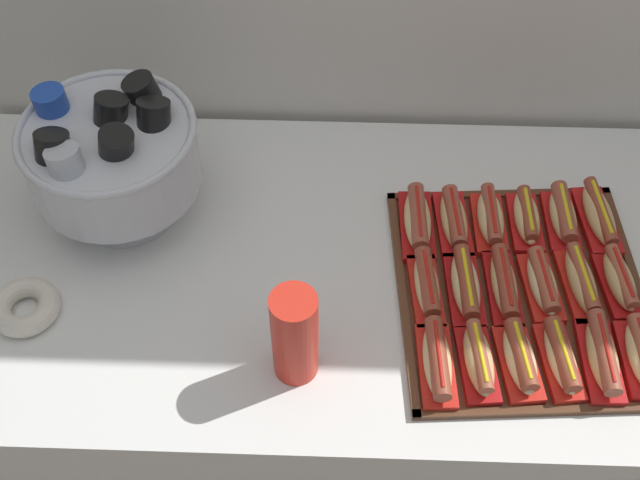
{
  "coord_description": "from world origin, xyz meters",
  "views": [
    {
      "loc": [
        -0.02,
        -1.0,
        2.09
      ],
      "look_at": [
        -0.05,
        0.04,
        0.77
      ],
      "focal_mm": 46.56,
      "sensor_mm": 36.0,
      "label": 1
    }
  ],
  "objects_px": {
    "hot_dog_14": "(490,219)",
    "cup_stack": "(295,336)",
    "hot_dog_9": "(542,284)",
    "hot_dog_12": "(417,221)",
    "hot_dog_4": "(602,356)",
    "hot_dog_6": "(427,286)",
    "hot_dog_10": "(581,282)",
    "hot_dog_13": "(454,221)",
    "hot_dog_16": "(563,216)",
    "hot_dog_8": "(504,285)",
    "hot_dog_17": "(599,216)",
    "hot_dog_1": "(478,360)",
    "serving_tray": "(520,293)",
    "donut": "(25,307)",
    "hot_dog_11": "(619,281)",
    "hot_dog_7": "(465,286)",
    "hot_dog_2": "(520,359)",
    "buffet_table": "(342,353)",
    "hot_dog_0": "(437,362)",
    "hot_dog_15": "(526,218)",
    "punch_bowl": "(111,153)",
    "hot_dog_3": "(561,358)"
  },
  "relations": [
    {
      "from": "hot_dog_10",
      "to": "hot_dog_14",
      "type": "bearing_deg",
      "value": 136.19
    },
    {
      "from": "serving_tray",
      "to": "donut",
      "type": "height_order",
      "value": "donut"
    },
    {
      "from": "hot_dog_10",
      "to": "hot_dog_9",
      "type": "bearing_deg",
      "value": -176.08
    },
    {
      "from": "hot_dog_1",
      "to": "hot_dog_6",
      "type": "xyz_separation_m",
      "value": [
        -0.09,
        0.16,
        0.0
      ]
    },
    {
      "from": "punch_bowl",
      "to": "donut",
      "type": "height_order",
      "value": "punch_bowl"
    },
    {
      "from": "serving_tray",
      "to": "hot_dog_4",
      "type": "relative_size",
      "value": 3.15
    },
    {
      "from": "hot_dog_2",
      "to": "hot_dog_12",
      "type": "xyz_separation_m",
      "value": [
        -0.17,
        0.32,
        -0.0
      ]
    },
    {
      "from": "hot_dog_10",
      "to": "donut",
      "type": "distance_m",
      "value": 1.07
    },
    {
      "from": "hot_dog_14",
      "to": "donut",
      "type": "xyz_separation_m",
      "value": [
        -0.91,
        -0.24,
        -0.02
      ]
    },
    {
      "from": "hot_dog_3",
      "to": "hot_dog_10",
      "type": "relative_size",
      "value": 0.93
    },
    {
      "from": "hot_dog_12",
      "to": "hot_dog_15",
      "type": "distance_m",
      "value": 0.23
    },
    {
      "from": "hot_dog_13",
      "to": "cup_stack",
      "type": "height_order",
      "value": "cup_stack"
    },
    {
      "from": "hot_dog_10",
      "to": "hot_dog_4",
      "type": "bearing_deg",
      "value": -86.08
    },
    {
      "from": "hot_dog_9",
      "to": "hot_dog_12",
      "type": "distance_m",
      "value": 0.28
    },
    {
      "from": "buffet_table",
      "to": "hot_dog_12",
      "type": "relative_size",
      "value": 9.08
    },
    {
      "from": "hot_dog_15",
      "to": "hot_dog_0",
      "type": "bearing_deg",
      "value": -120.37
    },
    {
      "from": "serving_tray",
      "to": "hot_dog_15",
      "type": "height_order",
      "value": "hot_dog_15"
    },
    {
      "from": "hot_dog_9",
      "to": "hot_dog_13",
      "type": "distance_m",
      "value": 0.22
    },
    {
      "from": "hot_dog_1",
      "to": "hot_dog_7",
      "type": "bearing_deg",
      "value": 93.92
    },
    {
      "from": "hot_dog_9",
      "to": "hot_dog_11",
      "type": "height_order",
      "value": "hot_dog_11"
    },
    {
      "from": "hot_dog_15",
      "to": "cup_stack",
      "type": "distance_m",
      "value": 0.58
    },
    {
      "from": "hot_dog_0",
      "to": "donut",
      "type": "bearing_deg",
      "value": 172.54
    },
    {
      "from": "hot_dog_11",
      "to": "hot_dog_7",
      "type": "bearing_deg",
      "value": -176.08
    },
    {
      "from": "hot_dog_8",
      "to": "hot_dog_12",
      "type": "distance_m",
      "value": 0.22
    },
    {
      "from": "hot_dog_1",
      "to": "hot_dog_16",
      "type": "height_order",
      "value": "hot_dog_16"
    },
    {
      "from": "cup_stack",
      "to": "hot_dog_4",
      "type": "bearing_deg",
      "value": 2.02
    },
    {
      "from": "cup_stack",
      "to": "hot_dog_17",
      "type": "bearing_deg",
      "value": 30.24
    },
    {
      "from": "hot_dog_15",
      "to": "punch_bowl",
      "type": "height_order",
      "value": "punch_bowl"
    },
    {
      "from": "hot_dog_14",
      "to": "cup_stack",
      "type": "xyz_separation_m",
      "value": [
        -0.38,
        -0.34,
        0.07
      ]
    },
    {
      "from": "hot_dog_7",
      "to": "serving_tray",
      "type": "bearing_deg",
      "value": 3.92
    },
    {
      "from": "serving_tray",
      "to": "donut",
      "type": "distance_m",
      "value": 0.96
    },
    {
      "from": "hot_dog_8",
      "to": "hot_dog_17",
      "type": "height_order",
      "value": "hot_dog_17"
    },
    {
      "from": "hot_dog_7",
      "to": "cup_stack",
      "type": "distance_m",
      "value": 0.37
    },
    {
      "from": "hot_dog_13",
      "to": "hot_dog_9",
      "type": "bearing_deg",
      "value": -43.81
    },
    {
      "from": "hot_dog_1",
      "to": "hot_dog_15",
      "type": "xyz_separation_m",
      "value": [
        0.13,
        0.34,
        -0.0
      ]
    },
    {
      "from": "buffet_table",
      "to": "hot_dog_2",
      "type": "relative_size",
      "value": 9.85
    },
    {
      "from": "hot_dog_15",
      "to": "donut",
      "type": "distance_m",
      "value": 1.01
    },
    {
      "from": "hot_dog_10",
      "to": "hot_dog_16",
      "type": "distance_m",
      "value": 0.17
    },
    {
      "from": "buffet_table",
      "to": "hot_dog_1",
      "type": "distance_m",
      "value": 0.51
    },
    {
      "from": "hot_dog_1",
      "to": "hot_dog_17",
      "type": "height_order",
      "value": "same"
    },
    {
      "from": "hot_dog_16",
      "to": "hot_dog_8",
      "type": "bearing_deg",
      "value": -128.35
    },
    {
      "from": "hot_dog_2",
      "to": "hot_dog_7",
      "type": "bearing_deg",
      "value": 118.36
    },
    {
      "from": "hot_dog_17",
      "to": "buffet_table",
      "type": "bearing_deg",
      "value": -167.54
    },
    {
      "from": "hot_dog_4",
      "to": "hot_dog_6",
      "type": "height_order",
      "value": "hot_dog_6"
    },
    {
      "from": "hot_dog_11",
      "to": "hot_dog_17",
      "type": "relative_size",
      "value": 0.87
    },
    {
      "from": "hot_dog_10",
      "to": "hot_dog_13",
      "type": "height_order",
      "value": "hot_dog_10"
    },
    {
      "from": "hot_dog_3",
      "to": "hot_dog_4",
      "type": "xyz_separation_m",
      "value": [
        0.07,
        0.01,
        0.0
      ]
    },
    {
      "from": "hot_dog_10",
      "to": "hot_dog_16",
      "type": "relative_size",
      "value": 1.14
    },
    {
      "from": "hot_dog_2",
      "to": "hot_dog_8",
      "type": "height_order",
      "value": "hot_dog_2"
    },
    {
      "from": "hot_dog_16",
      "to": "hot_dog_17",
      "type": "bearing_deg",
      "value": 3.92
    }
  ]
}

